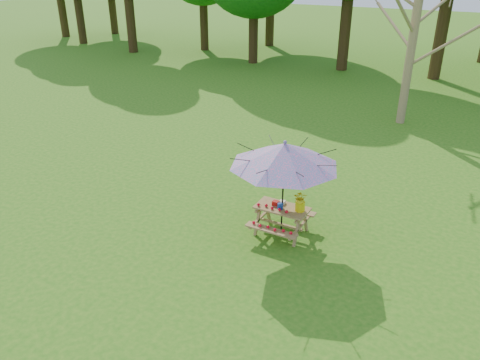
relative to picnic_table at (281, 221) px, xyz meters
The scene contains 5 objects.
picnic_table is the anchor object (origin of this frame).
patio_umbrella 1.62m from the picnic_table, 84.81° to the left, with size 2.53×2.53×2.27m.
produce_bins 0.40m from the picnic_table, 169.61° to the left, with size 0.30×0.38×0.13m.
tomatoes_row 0.44m from the picnic_table, 130.28° to the right, with size 0.77×0.13×0.07m, color red, non-canonical shape.
flower_bucket 0.73m from the picnic_table, ahead, with size 0.36×0.33×0.48m.
Camera 1 is at (8.06, -4.38, 5.73)m, focal length 35.00 mm.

